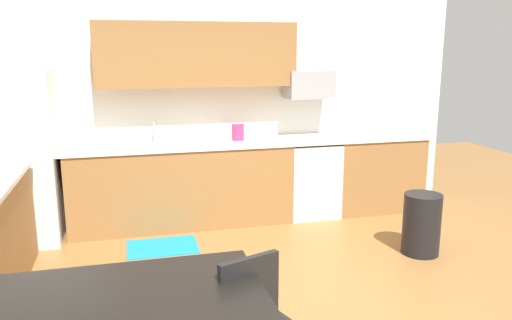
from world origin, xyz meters
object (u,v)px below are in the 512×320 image
refrigerator (18,158)px  trash_bin (422,224)px  kettle (238,133)px  oven_range (310,177)px  dining_table (127,309)px  microwave (309,84)px

refrigerator → trash_bin: bearing=-19.5°
kettle → trash_bin: bearing=-44.7°
oven_range → dining_table: size_ratio=0.65×
refrigerator → trash_bin: 4.08m
oven_range → dining_table: bearing=-124.4°
dining_table → trash_bin: dining_table is taller
trash_bin → oven_range: bearing=113.7°
dining_table → kettle: (1.28, 3.19, 0.33)m
refrigerator → dining_table: (1.04, -3.06, -0.20)m
oven_range → microwave: microwave is taller
microwave → kettle: bearing=-176.7°
oven_range → microwave: 1.10m
oven_range → kettle: size_ratio=4.55×
dining_table → kettle: size_ratio=7.00×
microwave → kettle: 1.02m
microwave → dining_table: (-2.15, -3.24, -0.87)m
refrigerator → microwave: 3.26m
oven_range → trash_bin: oven_range is taller
oven_range → dining_table: (-2.15, -3.14, 0.23)m
refrigerator → kettle: bearing=3.2°
refrigerator → kettle: size_ratio=8.86×
oven_range → trash_bin: 1.57m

